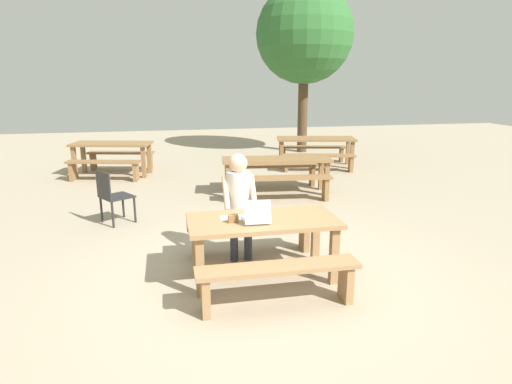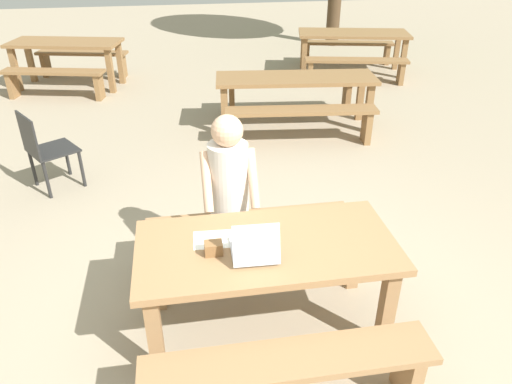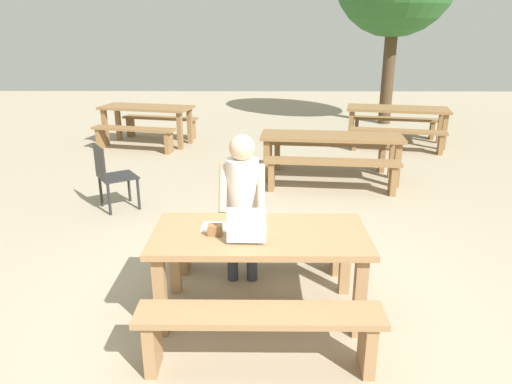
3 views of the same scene
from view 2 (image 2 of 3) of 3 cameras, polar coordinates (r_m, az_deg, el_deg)
The scene contains 18 objects.
ground_plane at distance 3.63m, azimuth 1.14°, elevation -15.36°, with size 30.00×30.00×0.00m, color tan.
picnic_table_front at distance 3.23m, azimuth 1.24°, elevation -7.69°, with size 1.70×0.84×0.72m.
bench_near at distance 2.91m, azimuth 3.92°, elevation -20.43°, with size 1.66×0.30×0.46m.
bench_far at distance 3.96m, azimuth -0.69°, elevation -4.60°, with size 1.66×0.30×0.46m.
laptop at distance 3.03m, azimuth -0.20°, elevation -6.42°, with size 0.30×0.35×0.27m.
small_pouch at distance 3.06m, azimuth -5.03°, elevation -6.61°, with size 0.11×0.09×0.08m.
paper_sheet at distance 3.21m, azimuth -4.75°, elevation -5.57°, with size 0.31×0.22×0.00m.
person_seated at distance 3.67m, azimuth -3.18°, elevation 0.77°, with size 0.41×0.41×1.35m.
plastic_chair at distance 5.52m, azimuth -23.62°, elevation 4.68°, with size 0.61×0.61×0.86m.
picnic_table_mid at distance 6.69m, azimuth 4.71°, elevation 12.52°, with size 2.20×0.88×0.72m.
bench_mid_south at distance 6.23m, azimuth 5.33°, elevation 8.75°, with size 1.94×0.50×0.47m.
bench_mid_north at distance 7.32m, azimuth 4.02°, elevation 12.01°, with size 1.94×0.50×0.47m.
picnic_table_rear at distance 9.47m, azimuth 11.38°, elevation 17.35°, with size 2.11×1.19×0.75m.
bench_rear_south at distance 8.90m, azimuth 11.72°, elevation 14.45°, with size 1.81×0.67×0.43m.
bench_rear_north at distance 10.19m, azimuth 10.72°, elevation 16.44°, with size 1.81×0.67×0.43m.
picnic_table_distant at distance 9.03m, azimuth -21.52°, elevation 15.42°, with size 1.93×1.12×0.78m.
bench_distant_south at distance 8.57m, azimuth -22.72°, elevation 12.34°, with size 1.66×0.66×0.46m.
bench_distant_north at distance 9.65m, azimuth -19.75°, elevation 14.63°, with size 1.66×0.66×0.46m.
Camera 2 is at (-0.49, -2.52, 2.57)m, focal length 33.93 mm.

